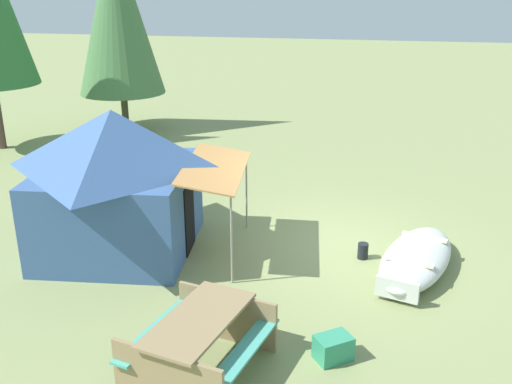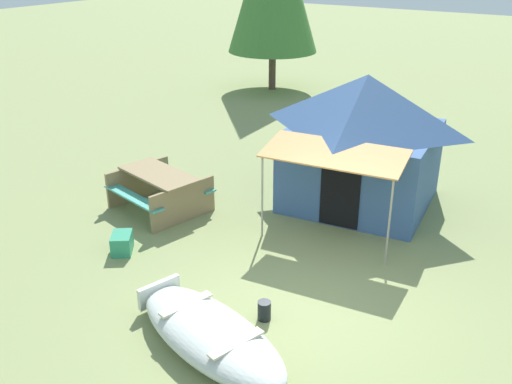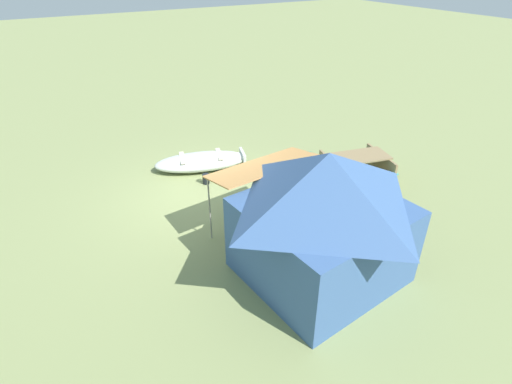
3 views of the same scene
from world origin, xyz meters
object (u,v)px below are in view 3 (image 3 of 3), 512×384
Objects in this scene: canvas_cabin_tent at (323,215)px; picnic_table at (356,166)px; fuel_can at (206,179)px; beached_rowboat at (202,161)px; cooler_box at (303,158)px.

picnic_table is at bearing -142.07° from canvas_cabin_tent.
picnic_table is at bearing 152.03° from fuel_can.
beached_rowboat is 5.55m from canvas_cabin_tent.
fuel_can is at bearing -27.97° from picnic_table.
picnic_table is at bearing 109.51° from cooler_box.
picnic_table is (-3.44, 2.90, 0.26)m from beached_rowboat.
fuel_can is (3.13, -0.29, -0.03)m from cooler_box.
beached_rowboat is at bearing -106.79° from fuel_can.
picnic_table is (-3.24, -2.52, -0.89)m from canvas_cabin_tent.
beached_rowboat is 1.45× the size of picnic_table.
canvas_cabin_tent reaches higher than picnic_table.
cooler_box is at bearing 156.86° from beached_rowboat.
beached_rowboat is 10.04× the size of fuel_can.
cooler_box is (-2.85, 1.22, -0.06)m from beached_rowboat.
picnic_table reaches higher than cooler_box.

